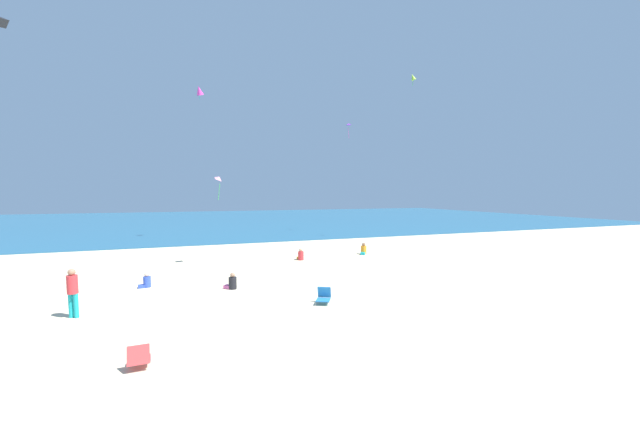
{
  "coord_description": "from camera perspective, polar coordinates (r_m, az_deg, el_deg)",
  "views": [
    {
      "loc": [
        -5.74,
        -9.28,
        4.35
      ],
      "look_at": [
        0.0,
        6.3,
        2.95
      ],
      "focal_mm": 20.19,
      "sensor_mm": 36.0,
      "label": 1
    }
  ],
  "objects": [
    {
      "name": "ground_plane",
      "position": [
        20.58,
        -3.59,
        -7.38
      ],
      "size": [
        120.0,
        120.0,
        0.0
      ],
      "primitive_type": "plane",
      "color": "beige"
    },
    {
      "name": "ocean_water",
      "position": [
        61.88,
        -14.84,
        0.67
      ],
      "size": [
        120.0,
        60.0,
        0.05
      ],
      "primitive_type": "cube",
      "color": "#236084",
      "rests_on": "ground_plane"
    },
    {
      "name": "beach_chair_near_camera",
      "position": [
        10.53,
        -26.78,
        -18.33
      ],
      "size": [
        0.55,
        0.61,
        0.63
      ],
      "rotation": [
        0.0,
        0.0,
        1.63
      ],
      "color": "#D13D3D",
      "rests_on": "ground_plane"
    },
    {
      "name": "beach_chair_far_right",
      "position": [
        14.57,
        0.59,
        -11.37
      ],
      "size": [
        0.79,
        0.84,
        0.64
      ],
      "rotation": [
        0.0,
        0.0,
        4.21
      ],
      "color": "#2370B2",
      "rests_on": "ground_plane"
    },
    {
      "name": "person_0",
      "position": [
        26.09,
        6.91,
        -4.11
      ],
      "size": [
        0.68,
        0.74,
        0.83
      ],
      "rotation": [
        0.0,
        0.0,
        4.07
      ],
      "color": "orange",
      "rests_on": "ground_plane"
    },
    {
      "name": "person_1",
      "position": [
        15.43,
        -34.58,
        -8.56
      ],
      "size": [
        0.46,
        0.46,
        1.74
      ],
      "rotation": [
        0.0,
        0.0,
        4.28
      ],
      "color": "#19ADB2",
      "rests_on": "ground_plane"
    },
    {
      "name": "person_2",
      "position": [
        18.76,
        -25.83,
        -8.26
      ],
      "size": [
        0.59,
        0.38,
        0.69
      ],
      "rotation": [
        0.0,
        0.0,
        3.32
      ],
      "color": "blue",
      "rests_on": "ground_plane"
    },
    {
      "name": "person_3",
      "position": [
        17.13,
        -13.79,
        -9.05
      ],
      "size": [
        0.66,
        0.63,
        0.75
      ],
      "rotation": [
        0.0,
        0.0,
        2.44
      ],
      "color": "black",
      "rests_on": "ground_plane"
    },
    {
      "name": "person_4",
      "position": [
        23.75,
        -3.09,
        -5.02
      ],
      "size": [
        0.39,
        0.63,
        0.78
      ],
      "rotation": [
        0.0,
        0.0,
        1.63
      ],
      "color": "red",
      "rests_on": "ground_plane"
    },
    {
      "name": "kite_magenta",
      "position": [
        36.89,
        -18.58,
        19.42
      ],
      "size": [
        1.05,
        1.12,
        1.3
      ],
      "rotation": [
        0.0,
        0.0,
        5.69
      ],
      "color": "#DB3DA8"
    },
    {
      "name": "kite_pink",
      "position": [
        22.52,
        -15.66,
        6.96
      ],
      "size": [
        0.61,
        0.65,
        1.49
      ],
      "rotation": [
        0.0,
        0.0,
        1.02
      ],
      "color": "pink"
    },
    {
      "name": "kite_lime",
      "position": [
        36.49,
        14.51,
        21.62
      ],
      "size": [
        0.69,
        0.58,
        1.11
      ],
      "rotation": [
        0.0,
        0.0,
        4.43
      ],
      "color": "#99DB33"
    },
    {
      "name": "kite_purple",
      "position": [
        40.88,
        4.55,
        15.45
      ],
      "size": [
        0.59,
        0.66,
        1.65
      ],
      "rotation": [
        0.0,
        0.0,
        2.04
      ],
      "color": "purple"
    }
  ]
}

